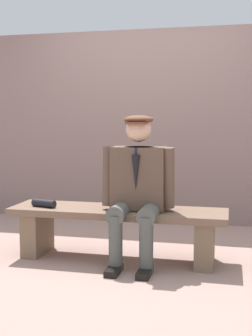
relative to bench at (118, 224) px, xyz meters
name	(u,v)px	position (x,y,z in m)	size (l,w,h in m)	color
ground_plane	(118,259)	(0.00, 0.00, -0.31)	(30.00, 30.00, 0.00)	gray
bench	(118,224)	(0.00, 0.00, 0.00)	(1.85, 0.48, 0.44)	brown
seated_man	(137,183)	(-0.19, 0.07, 0.36)	(0.61, 0.62, 1.23)	brown
rolled_magazine	(44,203)	(0.64, 0.08, 0.17)	(0.07, 0.07, 0.22)	black
stadium_wall	(151,127)	(0.00, -1.61, 0.81)	(12.00, 0.24, 2.22)	gray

